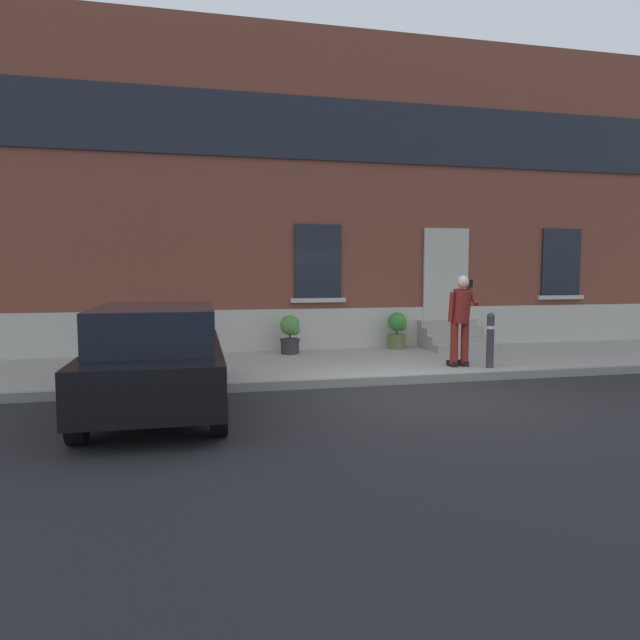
{
  "coord_description": "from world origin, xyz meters",
  "views": [
    {
      "loc": [
        -3.54,
        -8.34,
        1.99
      ],
      "look_at": [
        -1.26,
        1.6,
        1.1
      ],
      "focal_mm": 31.95,
      "sensor_mm": 36.0,
      "label": 1
    }
  ],
  "objects_px": {
    "planter_terracotta": "(168,337)",
    "person_on_phone": "(461,315)",
    "hatchback_car_black": "(157,356)",
    "planter_charcoal": "(290,333)",
    "bollard_near_person": "(490,338)",
    "planter_olive": "(397,330)"
  },
  "relations": [
    {
      "from": "hatchback_car_black",
      "to": "bollard_near_person",
      "type": "xyz_separation_m",
      "value": [
        5.99,
        1.48,
        -0.08
      ]
    },
    {
      "from": "planter_terracotta",
      "to": "person_on_phone",
      "type": "bearing_deg",
      "value": -22.92
    },
    {
      "from": "person_on_phone",
      "to": "hatchback_car_black",
      "type": "bearing_deg",
      "value": -155.82
    },
    {
      "from": "planter_charcoal",
      "to": "planter_terracotta",
      "type": "bearing_deg",
      "value": -178.24
    },
    {
      "from": "planter_terracotta",
      "to": "planter_charcoal",
      "type": "distance_m",
      "value": 2.6
    },
    {
      "from": "hatchback_car_black",
      "to": "person_on_phone",
      "type": "height_order",
      "value": "person_on_phone"
    },
    {
      "from": "bollard_near_person",
      "to": "planter_charcoal",
      "type": "distance_m",
      "value": 4.27
    },
    {
      "from": "hatchback_car_black",
      "to": "planter_charcoal",
      "type": "xyz_separation_m",
      "value": [
        2.61,
        4.09,
        -0.18
      ]
    },
    {
      "from": "planter_olive",
      "to": "hatchback_car_black",
      "type": "bearing_deg",
      "value": -140.21
    },
    {
      "from": "bollard_near_person",
      "to": "planter_charcoal",
      "type": "height_order",
      "value": "bollard_near_person"
    },
    {
      "from": "hatchback_car_black",
      "to": "planter_terracotta",
      "type": "relative_size",
      "value": 4.76
    },
    {
      "from": "hatchback_car_black",
      "to": "planter_charcoal",
      "type": "relative_size",
      "value": 4.76
    },
    {
      "from": "person_on_phone",
      "to": "planter_terracotta",
      "type": "height_order",
      "value": "person_on_phone"
    },
    {
      "from": "bollard_near_person",
      "to": "planter_olive",
      "type": "relative_size",
      "value": 1.22
    },
    {
      "from": "planter_charcoal",
      "to": "person_on_phone",
      "type": "bearing_deg",
      "value": -39.79
    },
    {
      "from": "bollard_near_person",
      "to": "person_on_phone",
      "type": "bearing_deg",
      "value": 156.71
    },
    {
      "from": "bollard_near_person",
      "to": "person_on_phone",
      "type": "distance_m",
      "value": 0.7
    },
    {
      "from": "person_on_phone",
      "to": "planter_terracotta",
      "type": "relative_size",
      "value": 2.03
    },
    {
      "from": "hatchback_car_black",
      "to": "planter_charcoal",
      "type": "bearing_deg",
      "value": 57.44
    },
    {
      "from": "bollard_near_person",
      "to": "person_on_phone",
      "type": "height_order",
      "value": "person_on_phone"
    },
    {
      "from": "planter_terracotta",
      "to": "planter_charcoal",
      "type": "relative_size",
      "value": 1.0
    },
    {
      "from": "planter_terracotta",
      "to": "bollard_near_person",
      "type": "bearing_deg",
      "value": -22.96
    }
  ]
}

